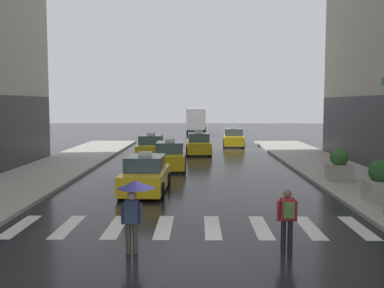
{
  "coord_description": "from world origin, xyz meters",
  "views": [
    {
      "loc": [
        0.3,
        -11.19,
        3.92
      ],
      "look_at": [
        0.06,
        8.0,
        2.22
      ],
      "focal_mm": 42.54,
      "sensor_mm": 36.0,
      "label": 1
    }
  ],
  "objects_px": {
    "pedestrian_with_backpack": "(287,215)",
    "box_truck": "(196,120)",
    "planter_mid_block": "(339,166)",
    "taxi_lead": "(146,176)",
    "pedestrian_with_umbrella": "(134,197)",
    "taxi_third": "(151,147)",
    "taxi_fourth": "(198,145)",
    "taxi_second": "(170,157)",
    "taxi_fifth": "(234,138)",
    "planter_near_corner": "(380,183)"
  },
  "relations": [
    {
      "from": "pedestrian_with_backpack",
      "to": "box_truck",
      "type": "bearing_deg",
      "value": 93.29
    },
    {
      "from": "planter_mid_block",
      "to": "taxi_lead",
      "type": "bearing_deg",
      "value": -166.23
    },
    {
      "from": "pedestrian_with_umbrella",
      "to": "taxi_third",
      "type": "bearing_deg",
      "value": 94.72
    },
    {
      "from": "taxi_fourth",
      "to": "planter_mid_block",
      "type": "relative_size",
      "value": 2.88
    },
    {
      "from": "taxi_lead",
      "to": "taxi_third",
      "type": "bearing_deg",
      "value": 94.78
    },
    {
      "from": "taxi_second",
      "to": "pedestrian_with_backpack",
      "type": "bearing_deg",
      "value": -75.21
    },
    {
      "from": "taxi_lead",
      "to": "taxi_fifth",
      "type": "bearing_deg",
      "value": 75.66
    },
    {
      "from": "box_truck",
      "to": "taxi_fifth",
      "type": "bearing_deg",
      "value": -76.31
    },
    {
      "from": "taxi_second",
      "to": "box_truck",
      "type": "distance_m",
      "value": 29.12
    },
    {
      "from": "pedestrian_with_backpack",
      "to": "planter_near_corner",
      "type": "bearing_deg",
      "value": 50.09
    },
    {
      "from": "taxi_third",
      "to": "pedestrian_with_backpack",
      "type": "relative_size",
      "value": 2.76
    },
    {
      "from": "taxi_third",
      "to": "taxi_fourth",
      "type": "distance_m",
      "value": 4.21
    },
    {
      "from": "taxi_second",
      "to": "taxi_third",
      "type": "xyz_separation_m",
      "value": [
        -1.74,
        5.8,
        0.0
      ]
    },
    {
      "from": "taxi_lead",
      "to": "taxi_fourth",
      "type": "xyz_separation_m",
      "value": [
        2.37,
        15.51,
        0.0
      ]
    },
    {
      "from": "planter_near_corner",
      "to": "planter_mid_block",
      "type": "xyz_separation_m",
      "value": [
        -0.11,
        4.78,
        0.0
      ]
    },
    {
      "from": "taxi_fourth",
      "to": "taxi_fifth",
      "type": "height_order",
      "value": "same"
    },
    {
      "from": "taxi_third",
      "to": "planter_mid_block",
      "type": "distance_m",
      "value": 15.03
    },
    {
      "from": "taxi_lead",
      "to": "pedestrian_with_backpack",
      "type": "height_order",
      "value": "taxi_lead"
    },
    {
      "from": "taxi_lead",
      "to": "taxi_third",
      "type": "relative_size",
      "value": 1.01
    },
    {
      "from": "taxi_fourth",
      "to": "pedestrian_with_backpack",
      "type": "distance_m",
      "value": 23.74
    },
    {
      "from": "taxi_fourth",
      "to": "box_truck",
      "type": "distance_m",
      "value": 20.91
    },
    {
      "from": "taxi_fifth",
      "to": "pedestrian_with_backpack",
      "type": "relative_size",
      "value": 2.8
    },
    {
      "from": "box_truck",
      "to": "pedestrian_with_umbrella",
      "type": "height_order",
      "value": "box_truck"
    },
    {
      "from": "taxi_fourth",
      "to": "box_truck",
      "type": "bearing_deg",
      "value": 90.6
    },
    {
      "from": "taxi_second",
      "to": "taxi_fifth",
      "type": "relative_size",
      "value": 0.99
    },
    {
      "from": "pedestrian_with_umbrella",
      "to": "pedestrian_with_backpack",
      "type": "xyz_separation_m",
      "value": [
        4.03,
        0.32,
        -0.54
      ]
    },
    {
      "from": "planter_near_corner",
      "to": "taxi_lead",
      "type": "bearing_deg",
      "value": 165.07
    },
    {
      "from": "taxi_fourth",
      "to": "planter_near_corner",
      "type": "distance_m",
      "value": 19.34
    },
    {
      "from": "taxi_lead",
      "to": "box_truck",
      "type": "distance_m",
      "value": 36.47
    },
    {
      "from": "taxi_lead",
      "to": "pedestrian_with_umbrella",
      "type": "bearing_deg",
      "value": -85.38
    },
    {
      "from": "box_truck",
      "to": "pedestrian_with_backpack",
      "type": "xyz_separation_m",
      "value": [
        2.56,
        -44.5,
        -0.88
      ]
    },
    {
      "from": "taxi_fourth",
      "to": "planter_mid_block",
      "type": "height_order",
      "value": "taxi_fourth"
    },
    {
      "from": "taxi_second",
      "to": "taxi_third",
      "type": "relative_size",
      "value": 1.01
    },
    {
      "from": "taxi_fifth",
      "to": "pedestrian_with_backpack",
      "type": "xyz_separation_m",
      "value": [
        -0.93,
        -30.18,
        0.25
      ]
    },
    {
      "from": "pedestrian_with_backpack",
      "to": "planter_near_corner",
      "type": "distance_m",
      "value": 7.31
    },
    {
      "from": "taxi_fifth",
      "to": "box_truck",
      "type": "bearing_deg",
      "value": 103.69
    },
    {
      "from": "taxi_third",
      "to": "planter_near_corner",
      "type": "xyz_separation_m",
      "value": [
        10.5,
        -15.64,
        0.15
      ]
    },
    {
      "from": "taxi_fifth",
      "to": "box_truck",
      "type": "relative_size",
      "value": 0.61
    },
    {
      "from": "planter_mid_block",
      "to": "taxi_fifth",
      "type": "bearing_deg",
      "value": 100.45
    },
    {
      "from": "taxi_lead",
      "to": "taxi_fourth",
      "type": "relative_size",
      "value": 1.0
    },
    {
      "from": "taxi_third",
      "to": "taxi_fourth",
      "type": "bearing_deg",
      "value": 34.44
    },
    {
      "from": "planter_mid_block",
      "to": "box_truck",
      "type": "bearing_deg",
      "value": 101.82
    },
    {
      "from": "taxi_lead",
      "to": "planter_near_corner",
      "type": "height_order",
      "value": "taxi_lead"
    },
    {
      "from": "pedestrian_with_umbrella",
      "to": "planter_mid_block",
      "type": "relative_size",
      "value": 1.21
    },
    {
      "from": "pedestrian_with_umbrella",
      "to": "pedestrian_with_backpack",
      "type": "bearing_deg",
      "value": 4.48
    },
    {
      "from": "pedestrian_with_umbrella",
      "to": "taxi_fourth",
      "type": "bearing_deg",
      "value": 85.95
    },
    {
      "from": "box_truck",
      "to": "planter_near_corner",
      "type": "distance_m",
      "value": 39.58
    },
    {
      "from": "box_truck",
      "to": "pedestrian_with_umbrella",
      "type": "xyz_separation_m",
      "value": [
        -1.47,
        -44.81,
        -0.34
      ]
    },
    {
      "from": "planter_mid_block",
      "to": "taxi_fourth",
      "type": "bearing_deg",
      "value": 117.6
    },
    {
      "from": "taxi_lead",
      "to": "planter_near_corner",
      "type": "bearing_deg",
      "value": -14.93
    }
  ]
}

